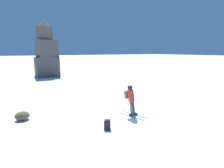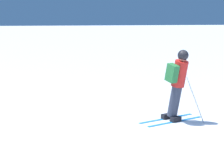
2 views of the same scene
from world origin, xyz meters
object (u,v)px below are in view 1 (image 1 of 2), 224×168
Objects in this scene: skier at (131,99)px; spare_backpack at (107,125)px; exposed_boulder_0 at (22,116)px; rock_pillar at (46,53)px.

spare_backpack is (-1.96, -0.79, -0.82)m from skier.
spare_backpack is at bearing -174.45° from skier.
exposed_boulder_0 is (-5.40, 2.59, -0.82)m from skier.
rock_pillar is at bearing 121.43° from spare_backpack.
rock_pillar is 16.16× the size of spare_backpack.
rock_pillar is 10.86× the size of exposed_boulder_0.
rock_pillar is 20.33m from spare_backpack.
rock_pillar reaches higher than skier.
rock_pillar is at bearing 75.17° from exposed_boulder_0.
skier is 19.43m from rock_pillar.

